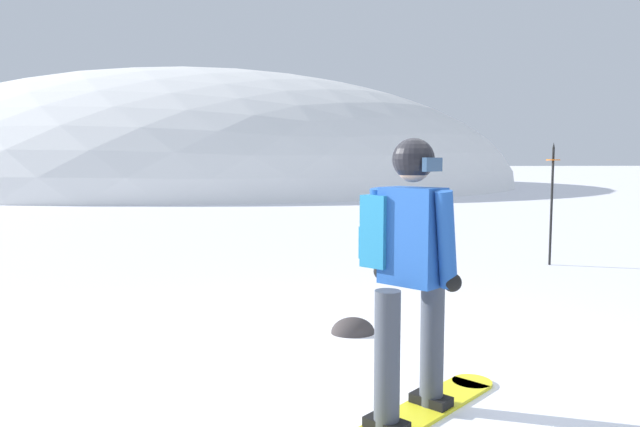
# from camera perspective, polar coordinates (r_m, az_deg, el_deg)

# --- Properties ---
(ground_plane) EXTENTS (300.00, 300.00, 0.00)m
(ground_plane) POSITION_cam_1_polar(r_m,az_deg,el_deg) (4.07, 3.01, -17.69)
(ground_plane) COLOR white
(ridge_peak_main) EXTENTS (39.15, 35.23, 14.01)m
(ridge_peak_main) POSITION_cam_1_polar(r_m,az_deg,el_deg) (38.72, -11.31, 2.76)
(ridge_peak_main) COLOR white
(ridge_peak_main) RESTS_ON ground
(snowboarder_main) EXTENTS (1.47, 1.29, 1.71)m
(snowboarder_main) POSITION_cam_1_polar(r_m,az_deg,el_deg) (3.58, 8.51, -5.56)
(snowboarder_main) COLOR yellow
(snowboarder_main) RESTS_ON ground
(piste_marker_near) EXTENTS (0.20, 0.20, 1.85)m
(piste_marker_near) POSITION_cam_1_polar(r_m,az_deg,el_deg) (9.48, 21.61, 1.65)
(piste_marker_near) COLOR black
(piste_marker_near) RESTS_ON ground
(rock_dark) EXTENTS (0.40, 0.34, 0.28)m
(rock_dark) POSITION_cam_1_polar(r_m,az_deg,el_deg) (5.51, 3.22, -11.50)
(rock_dark) COLOR #383333
(rock_dark) RESTS_ON ground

